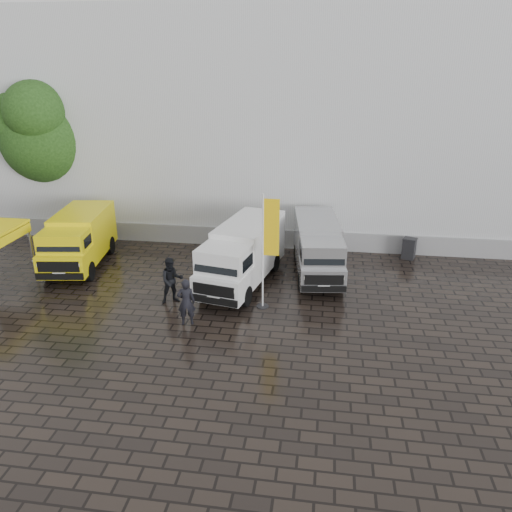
{
  "coord_description": "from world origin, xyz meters",
  "views": [
    {
      "loc": [
        2.73,
        -17.06,
        9.41
      ],
      "look_at": [
        -0.08,
        2.2,
        1.73
      ],
      "focal_mm": 35.0,
      "sensor_mm": 36.0,
      "label": 1
    }
  ],
  "objects_px": {
    "wheelie_bin": "(409,248)",
    "van_white": "(242,256)",
    "flagpole": "(268,247)",
    "person_tent": "(172,280)",
    "van_silver": "(318,249)",
    "person_front": "(186,302)",
    "van_yellow": "(79,241)"
  },
  "relations": [
    {
      "from": "person_front",
      "to": "van_silver",
      "type": "bearing_deg",
      "value": -144.48
    },
    {
      "from": "van_yellow",
      "to": "wheelie_bin",
      "type": "relative_size",
      "value": 5.14
    },
    {
      "from": "wheelie_bin",
      "to": "person_tent",
      "type": "xyz_separation_m",
      "value": [
        -10.37,
        -6.48,
        0.44
      ]
    },
    {
      "from": "person_tent",
      "to": "van_white",
      "type": "bearing_deg",
      "value": 13.18
    },
    {
      "from": "van_white",
      "to": "van_silver",
      "type": "height_order",
      "value": "van_white"
    },
    {
      "from": "van_yellow",
      "to": "person_front",
      "type": "xyz_separation_m",
      "value": [
        6.68,
        -4.9,
        -0.34
      ]
    },
    {
      "from": "flagpole",
      "to": "person_tent",
      "type": "relative_size",
      "value": 2.42
    },
    {
      "from": "flagpole",
      "to": "person_tent",
      "type": "distance_m",
      "value": 4.26
    },
    {
      "from": "flagpole",
      "to": "person_tent",
      "type": "xyz_separation_m",
      "value": [
        -3.93,
        -0.1,
        -1.65
      ]
    },
    {
      "from": "van_white",
      "to": "person_front",
      "type": "xyz_separation_m",
      "value": [
        -1.47,
        -3.92,
        -0.41
      ]
    },
    {
      "from": "van_silver",
      "to": "wheelie_bin",
      "type": "height_order",
      "value": "van_silver"
    },
    {
      "from": "wheelie_bin",
      "to": "person_tent",
      "type": "distance_m",
      "value": 12.23
    },
    {
      "from": "van_yellow",
      "to": "van_white",
      "type": "xyz_separation_m",
      "value": [
        8.15,
        -0.98,
        0.06
      ]
    },
    {
      "from": "wheelie_bin",
      "to": "person_front",
      "type": "bearing_deg",
      "value": -118.71
    },
    {
      "from": "van_yellow",
      "to": "wheelie_bin",
      "type": "xyz_separation_m",
      "value": [
        15.97,
        3.29,
        -0.74
      ]
    },
    {
      "from": "van_yellow",
      "to": "wheelie_bin",
      "type": "height_order",
      "value": "van_yellow"
    },
    {
      "from": "person_front",
      "to": "person_tent",
      "type": "bearing_deg",
      "value": -71.55
    },
    {
      "from": "van_silver",
      "to": "flagpole",
      "type": "relative_size",
      "value": 1.21
    },
    {
      "from": "flagpole",
      "to": "person_tent",
      "type": "bearing_deg",
      "value": -178.58
    },
    {
      "from": "wheelie_bin",
      "to": "van_white",
      "type": "bearing_deg",
      "value": -131.49
    },
    {
      "from": "van_yellow",
      "to": "van_silver",
      "type": "bearing_deg",
      "value": -5.03
    },
    {
      "from": "van_white",
      "to": "person_tent",
      "type": "relative_size",
      "value": 3.15
    },
    {
      "from": "van_white",
      "to": "person_tent",
      "type": "height_order",
      "value": "van_white"
    },
    {
      "from": "van_yellow",
      "to": "person_tent",
      "type": "xyz_separation_m",
      "value": [
        5.6,
        -3.19,
        -0.29
      ]
    },
    {
      "from": "van_white",
      "to": "person_tent",
      "type": "xyz_separation_m",
      "value": [
        -2.55,
        -2.21,
        -0.36
      ]
    },
    {
      "from": "van_white",
      "to": "person_front",
      "type": "relative_size",
      "value": 3.32
    },
    {
      "from": "van_yellow",
      "to": "flagpole",
      "type": "distance_m",
      "value": 10.11
    },
    {
      "from": "wheelie_bin",
      "to": "person_front",
      "type": "distance_m",
      "value": 12.39
    },
    {
      "from": "person_tent",
      "to": "van_silver",
      "type": "bearing_deg",
      "value": 5.51
    },
    {
      "from": "van_yellow",
      "to": "wheelie_bin",
      "type": "bearing_deg",
      "value": 3.5
    },
    {
      "from": "van_white",
      "to": "flagpole",
      "type": "bearing_deg",
      "value": -45.39
    },
    {
      "from": "van_yellow",
      "to": "van_white",
      "type": "height_order",
      "value": "van_white"
    }
  ]
}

